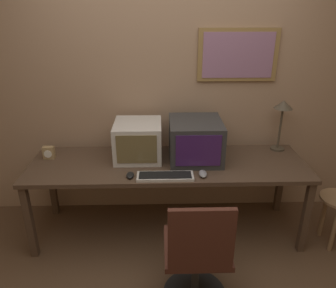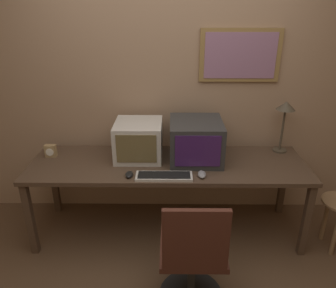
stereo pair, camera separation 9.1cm
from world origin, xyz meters
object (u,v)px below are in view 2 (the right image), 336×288
at_px(monitor_left, 139,140).
at_px(desk_lamp, 285,112).
at_px(mouse_near_keyboard, 202,174).
at_px(mouse_far_corner, 129,174).
at_px(keyboard_main, 164,176).
at_px(monitor_right, 196,141).
at_px(office_chair, 193,261).
at_px(desk_clock, 51,151).

height_order(monitor_left, desk_lamp, desk_lamp).
height_order(monitor_left, mouse_near_keyboard, monitor_left).
relative_size(mouse_near_keyboard, mouse_far_corner, 1.11).
distance_m(keyboard_main, mouse_far_corner, 0.28).
xyz_separation_m(monitor_left, monitor_right, (0.50, -0.04, 0.01)).
bearing_deg(desk_lamp, mouse_near_keyboard, -147.11).
distance_m(keyboard_main, office_chair, 0.69).
relative_size(keyboard_main, mouse_near_keyboard, 3.87).
xyz_separation_m(keyboard_main, mouse_far_corner, (-0.28, 0.02, 0.00)).
bearing_deg(desk_lamp, office_chair, -128.77).
xyz_separation_m(keyboard_main, mouse_near_keyboard, (0.30, 0.02, 0.01)).
bearing_deg(mouse_far_corner, office_chair, -50.29).
distance_m(desk_lamp, office_chair, 1.55).
xyz_separation_m(mouse_far_corner, office_chair, (0.48, -0.58, -0.34)).
bearing_deg(monitor_right, office_chair, -94.18).
relative_size(mouse_far_corner, office_chair, 0.12).
height_order(monitor_left, desk_clock, monitor_left).
relative_size(monitor_right, keyboard_main, 1.08).
relative_size(desk_clock, desk_lamp, 0.23).
bearing_deg(desk_lamp, monitor_right, -167.71).
xyz_separation_m(monitor_right, mouse_near_keyboard, (0.03, -0.32, -0.16)).
bearing_deg(office_chair, desk_lamp, 51.23).
xyz_separation_m(desk_clock, office_chair, (1.23, -0.94, -0.38)).
distance_m(keyboard_main, mouse_near_keyboard, 0.30).
distance_m(keyboard_main, desk_lamp, 1.25).
bearing_deg(keyboard_main, monitor_left, 120.89).
height_order(mouse_near_keyboard, desk_lamp, desk_lamp).
distance_m(mouse_near_keyboard, mouse_far_corner, 0.58).
xyz_separation_m(keyboard_main, desk_clock, (-1.02, 0.38, 0.04)).
height_order(monitor_left, monitor_right, monitor_right).
bearing_deg(office_chair, mouse_far_corner, 129.71).
xyz_separation_m(keyboard_main, desk_lamp, (1.07, 0.52, 0.37)).
bearing_deg(mouse_near_keyboard, keyboard_main, -176.26).
bearing_deg(desk_clock, mouse_far_corner, -25.57).
relative_size(monitor_left, office_chair, 0.47).
bearing_deg(office_chair, monitor_left, 114.63).
bearing_deg(desk_clock, monitor_left, 0.83).
relative_size(monitor_right, desk_clock, 4.33).
bearing_deg(mouse_near_keyboard, office_chair, -99.54).
relative_size(mouse_far_corner, desk_lamp, 0.22).
distance_m(monitor_left, mouse_near_keyboard, 0.66).
bearing_deg(office_chair, desk_clock, 142.63).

